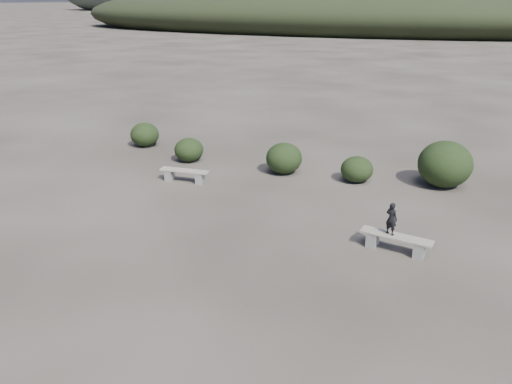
% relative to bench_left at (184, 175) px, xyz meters
% --- Properties ---
extents(ground, '(1200.00, 1200.00, 0.00)m').
position_rel_bench_left_xyz_m(ground, '(4.02, -5.95, -0.26)').
color(ground, '#2C2722').
rests_on(ground, ground).
extents(bench_left, '(1.74, 0.59, 0.43)m').
position_rel_bench_left_xyz_m(bench_left, '(0.00, 0.00, 0.00)').
color(bench_left, gray).
rests_on(bench_left, ground).
extents(bench_right, '(1.79, 0.56, 0.44)m').
position_rel_bench_left_xyz_m(bench_right, '(7.48, -2.16, 0.01)').
color(bench_right, gray).
rests_on(bench_right, ground).
extents(seated_person, '(0.36, 0.31, 0.84)m').
position_rel_bench_left_xyz_m(seated_person, '(7.31, -2.14, 0.60)').
color(seated_person, black).
rests_on(seated_person, bench_right).
extents(shrub_a, '(1.11, 1.11, 0.91)m').
position_rel_bench_left_xyz_m(shrub_a, '(-1.08, 2.06, 0.20)').
color(shrub_a, black).
rests_on(shrub_a, ground).
extents(shrub_b, '(1.29, 1.29, 1.11)m').
position_rel_bench_left_xyz_m(shrub_b, '(2.76, 2.28, 0.30)').
color(shrub_b, black).
rests_on(shrub_b, ground).
extents(shrub_c, '(1.10, 1.10, 0.88)m').
position_rel_bench_left_xyz_m(shrub_c, '(5.36, 2.46, 0.18)').
color(shrub_c, black).
rests_on(shrub_c, ground).
extents(shrub_d, '(1.76, 1.76, 1.54)m').
position_rel_bench_left_xyz_m(shrub_d, '(8.10, 3.23, 0.51)').
color(shrub_d, black).
rests_on(shrub_d, ground).
extents(shrub_f, '(1.19, 1.19, 1.01)m').
position_rel_bench_left_xyz_m(shrub_f, '(-3.90, 3.09, 0.25)').
color(shrub_f, black).
rests_on(shrub_f, ground).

